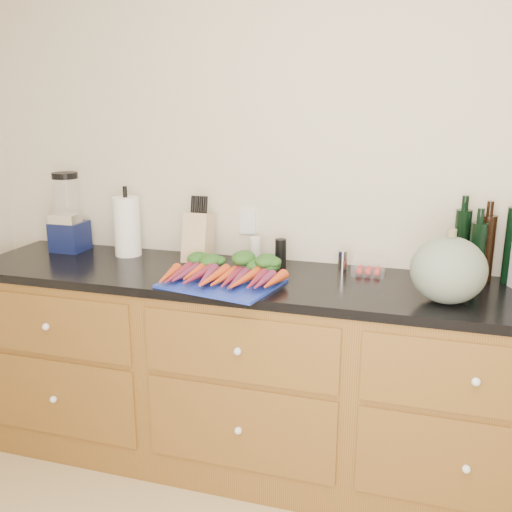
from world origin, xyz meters
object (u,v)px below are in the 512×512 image
(blender_appliance, at_px, (68,217))
(paper_towel, at_px, (127,226))
(squash, at_px, (448,270))
(tomato_box, at_px, (369,267))
(cutting_board, at_px, (222,283))
(knife_block, at_px, (198,238))
(carrots, at_px, (225,273))

(blender_appliance, bearing_deg, paper_towel, 0.37)
(squash, height_order, tomato_box, squash)
(cutting_board, height_order, paper_towel, paper_towel)
(squash, height_order, paper_towel, paper_towel)
(paper_towel, xyz_separation_m, tomato_box, (1.20, 0.01, -0.11))
(cutting_board, xyz_separation_m, paper_towel, (-0.62, 0.32, 0.14))
(paper_towel, bearing_deg, blender_appliance, -179.63)
(paper_towel, height_order, tomato_box, paper_towel)
(knife_block, xyz_separation_m, tomato_box, (0.81, 0.03, -0.08))
(squash, relative_size, paper_towel, 0.97)
(carrots, relative_size, tomato_box, 3.48)
(cutting_board, distance_m, squash, 0.91)
(paper_towel, height_order, knife_block, paper_towel)
(knife_block, height_order, tomato_box, knife_block)
(cutting_board, bearing_deg, tomato_box, 29.68)
(paper_towel, bearing_deg, knife_block, -2.94)
(knife_block, relative_size, tomato_box, 1.64)
(blender_appliance, relative_size, paper_towel, 1.37)
(paper_towel, bearing_deg, cutting_board, -27.42)
(blender_appliance, distance_m, tomato_box, 1.54)
(squash, distance_m, paper_towel, 1.54)
(cutting_board, bearing_deg, paper_towel, 152.58)
(knife_block, bearing_deg, carrots, -48.89)
(squash, relative_size, tomato_box, 1.98)
(cutting_board, relative_size, tomato_box, 3.19)
(cutting_board, relative_size, knife_block, 1.95)
(carrots, height_order, tomato_box, carrots)
(carrots, xyz_separation_m, squash, (0.90, 0.01, 0.09))
(cutting_board, bearing_deg, squash, 2.80)
(carrots, relative_size, knife_block, 2.13)
(squash, distance_m, knife_block, 1.16)
(cutting_board, distance_m, tomato_box, 0.67)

